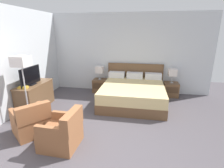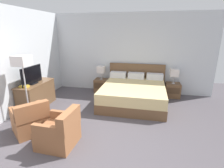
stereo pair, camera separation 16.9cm
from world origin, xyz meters
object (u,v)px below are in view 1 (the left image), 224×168
(dresser, at_px, (35,95))
(armchair_companion, at_px, (62,133))
(nightstand_left, at_px, (100,86))
(floor_lamp, at_px, (22,66))
(tv, at_px, (31,76))
(table_lamp_left, at_px, (100,70))
(nightstand_right, at_px, (171,89))
(book_red_cover, at_px, (23,88))
(table_lamp_right, at_px, (173,73))
(armchair_by_window, at_px, (32,122))
(book_blue_cover, at_px, (23,87))
(bed, at_px, (133,93))

(dresser, distance_m, armchair_companion, 2.20)
(nightstand_left, height_order, floor_lamp, floor_lamp)
(tv, height_order, armchair_companion, tv)
(table_lamp_left, relative_size, dresser, 0.39)
(nightstand_right, bearing_deg, table_lamp_left, 179.97)
(book_red_cover, bearing_deg, dresser, 87.37)
(table_lamp_left, bearing_deg, table_lamp_right, 0.00)
(table_lamp_right, distance_m, armchair_by_window, 4.50)
(dresser, bearing_deg, nightstand_left, 48.96)
(tv, bearing_deg, nightstand_right, 24.32)
(book_blue_cover, bearing_deg, armchair_by_window, -48.74)
(dresser, distance_m, armchair_by_window, 1.45)
(armchair_by_window, bearing_deg, bed, 47.13)
(nightstand_left, bearing_deg, armchair_companion, -88.82)
(tv, bearing_deg, book_blue_cover, -90.95)
(table_lamp_right, relative_size, floor_lamp, 0.30)
(tv, relative_size, book_blue_cover, 4.11)
(armchair_companion, relative_size, floor_lamp, 0.47)
(table_lamp_left, distance_m, armchair_companion, 3.32)
(bed, bearing_deg, dresser, -160.96)
(table_lamp_left, relative_size, book_blue_cover, 2.39)
(table_lamp_right, distance_m, floor_lamp, 4.54)
(nightstand_right, bearing_deg, dresser, -156.85)
(book_red_cover, distance_m, floor_lamp, 0.73)
(bed, bearing_deg, book_blue_cover, -153.37)
(floor_lamp, bearing_deg, nightstand_left, 62.35)
(dresser, bearing_deg, table_lamp_left, 48.99)
(table_lamp_right, height_order, book_red_cover, table_lamp_right)
(nightstand_right, distance_m, tv, 4.49)
(bed, bearing_deg, armchair_companion, -115.64)
(table_lamp_left, bearing_deg, armchair_by_window, -104.75)
(armchair_by_window, bearing_deg, tv, 121.67)
(dresser, bearing_deg, book_red_cover, -92.63)
(bed, xyz_separation_m, tv, (-2.77, -1.05, 0.67))
(table_lamp_left, relative_size, tv, 0.58)
(tv, bearing_deg, bed, 20.83)
(armchair_by_window, bearing_deg, armchair_companion, -18.69)
(nightstand_left, relative_size, tv, 0.58)
(nightstand_left, relative_size, armchair_companion, 0.63)
(table_lamp_left, xyz_separation_m, book_red_cover, (-1.52, -2.16, -0.08))
(book_blue_cover, bearing_deg, floor_lamp, -46.69)
(bed, bearing_deg, table_lamp_left, 148.66)
(book_blue_cover, bearing_deg, bed, 26.63)
(armchair_companion, bearing_deg, nightstand_right, 52.96)
(nightstand_right, height_order, armchair_by_window, armchair_by_window)
(nightstand_left, distance_m, nightstand_right, 2.53)
(dresser, bearing_deg, book_blue_cover, -90.40)
(book_red_cover, bearing_deg, armchair_by_window, -48.08)
(bed, relative_size, table_lamp_left, 4.40)
(tv, bearing_deg, armchair_by_window, -58.33)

